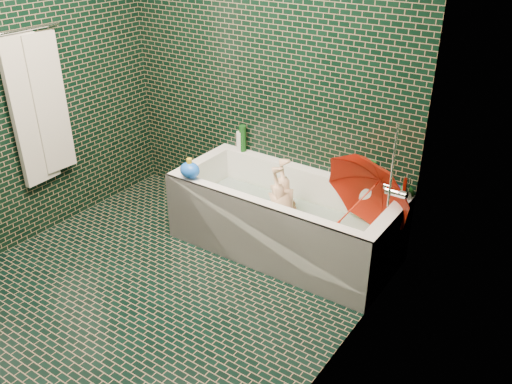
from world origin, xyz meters
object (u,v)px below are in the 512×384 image
Objects in this scene: child at (285,215)px; umbrella at (358,203)px; bathtub at (283,225)px; rubber_duck at (374,181)px; bath_toy at (190,170)px.

umbrella reaches higher than child.
bathtub is at bearing -154.24° from umbrella.
bath_toy is at bearing -133.27° from rubber_duck.
bath_toy reaches higher than rubber_duck.
umbrella is 3.31× the size of bath_toy.
bath_toy is at bearing -75.39° from child.
rubber_duck is (0.53, 0.37, 0.28)m from child.
umbrella is 0.34m from rubber_duck.
bath_toy reaches higher than child.
bathtub is at bearing -120.24° from child.
umbrella is (0.57, 0.02, 0.36)m from bathtub.
umbrella is 5.32× the size of rubber_duck.
bathtub is at bearing -128.72° from rubber_duck.
bathtub reaches higher than child.
bath_toy is (-1.22, -0.32, 0.04)m from umbrella.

